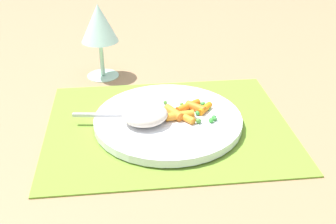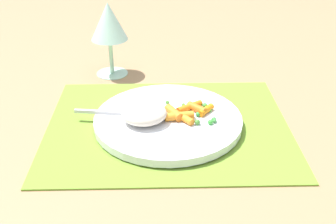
% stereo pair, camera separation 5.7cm
% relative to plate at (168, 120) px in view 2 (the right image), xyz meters
% --- Properties ---
extents(ground_plane, '(2.40, 2.40, 0.00)m').
position_rel_plate_xyz_m(ground_plane, '(0.00, 0.00, -0.01)').
color(ground_plane, '#997551').
extents(placemat, '(0.44, 0.35, 0.01)m').
position_rel_plate_xyz_m(placemat, '(0.00, 0.00, -0.01)').
color(placemat, olive).
rests_on(placemat, ground_plane).
extents(plate, '(0.27, 0.27, 0.01)m').
position_rel_plate_xyz_m(plate, '(0.00, 0.00, 0.00)').
color(plate, white).
rests_on(plate, placemat).
extents(rice_mound, '(0.08, 0.07, 0.03)m').
position_rel_plate_xyz_m(rice_mound, '(-0.04, -0.02, 0.02)').
color(rice_mound, beige).
rests_on(rice_mound, plate).
extents(carrot_portion, '(0.09, 0.08, 0.02)m').
position_rel_plate_xyz_m(carrot_portion, '(0.03, 0.00, 0.01)').
color(carrot_portion, orange).
rests_on(carrot_portion, plate).
extents(pea_scatter, '(0.09, 0.09, 0.01)m').
position_rel_plate_xyz_m(pea_scatter, '(0.05, -0.00, 0.01)').
color(pea_scatter, '#498C35').
rests_on(pea_scatter, plate).
extents(fork, '(0.21, 0.04, 0.01)m').
position_rel_plate_xyz_m(fork, '(-0.05, 0.01, 0.01)').
color(fork, silver).
rests_on(fork, plate).
extents(wine_glass, '(0.08, 0.08, 0.17)m').
position_rel_plate_xyz_m(wine_glass, '(-0.12, 0.24, 0.11)').
color(wine_glass, '#B2E0CC').
rests_on(wine_glass, ground_plane).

